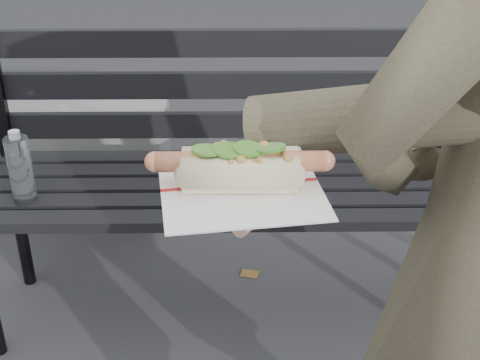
{
  "coord_description": "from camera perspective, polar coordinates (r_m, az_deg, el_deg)",
  "views": [
    {
      "loc": [
        -0.08,
        -0.83,
        1.42
      ],
      "look_at": [
        -0.07,
        -0.13,
        1.03
      ],
      "focal_mm": 50.0,
      "sensor_mm": 36.0,
      "label": 1
    }
  ],
  "objects": [
    {
      "name": "park_bench",
      "position": [
        1.97,
        -1.96,
        1.82
      ],
      "size": [
        1.5,
        0.44,
        0.88
      ],
      "color": "black",
      "rests_on": "ground"
    },
    {
      "name": "concrete_block",
      "position": [
        2.81,
        -18.53,
        1.6
      ],
      "size": [
        1.2,
        0.4,
        0.4
      ],
      "primitive_type": "cube",
      "color": "slate",
      "rests_on": "ground"
    },
    {
      "name": "held_hotdog",
      "position": [
        0.87,
        12.65,
        4.27
      ],
      "size": [
        0.62,
        0.32,
        0.2
      ],
      "color": "#423D2C"
    }
  ]
}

